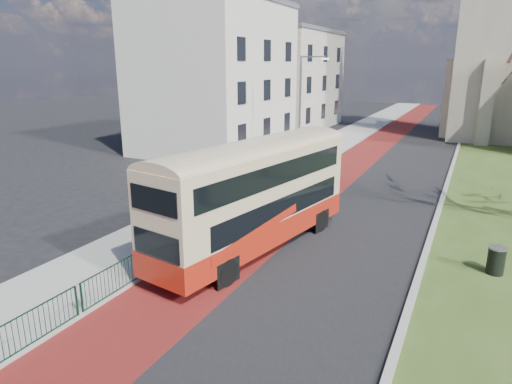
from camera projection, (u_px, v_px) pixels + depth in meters
The scene contains 12 objects.
ground at pixel (242, 270), 17.25m from camera, with size 160.00×160.00×0.00m, color black.
road_carriageway at pixel (383, 169), 33.96m from camera, with size 9.00×120.00×0.01m, color black.
bus_lane at pixel (348, 165), 35.09m from camera, with size 3.40×120.00×0.01m, color #591414.
pavement_west at pixel (301, 160), 36.67m from camera, with size 4.00×120.00×0.12m, color gray.
kerb_west at pixel (325, 162), 35.83m from camera, with size 0.25×120.00×0.13m, color #999993.
kerb_east at pixel (452, 168), 33.76m from camera, with size 0.25×80.00×0.13m, color #999993.
pedestrian_railing at pixel (226, 215), 21.80m from camera, with size 0.07×24.00×1.12m.
street_block_near at pixel (216, 76), 40.41m from camera, with size 10.30×14.30×13.00m.
street_block_far at pixel (284, 79), 54.49m from camera, with size 10.30×16.30×11.50m.
streetlamp at pixel (302, 105), 33.43m from camera, with size 2.13×0.18×8.00m.
bus at pixel (255, 191), 18.52m from camera, with size 4.38×10.89×4.44m.
litter_bin at pixel (496, 260), 16.77m from camera, with size 0.66×0.66×1.05m.
Camera 1 is at (7.34, -14.00, 7.53)m, focal length 32.00 mm.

